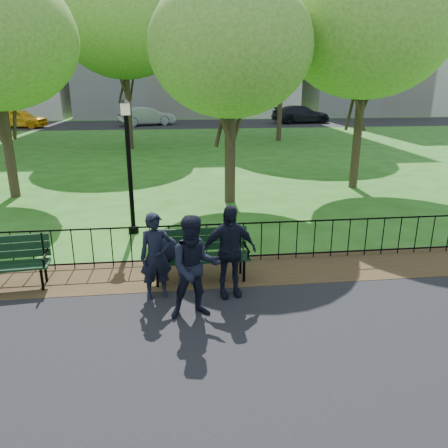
{
  "coord_description": "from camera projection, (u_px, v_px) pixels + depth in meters",
  "views": [
    {
      "loc": [
        -0.08,
        -6.79,
        3.78
      ],
      "look_at": [
        0.92,
        1.5,
        1.05
      ],
      "focal_mm": 35.0,
      "sensor_mm": 36.0,
      "label": 1
    }
  ],
  "objects": [
    {
      "name": "tree_far_e",
      "position": [
        284.0,
        9.0,
        26.8
      ],
      "size": [
        8.3,
        8.3,
        11.57
      ],
      "color": "#2D2116",
      "rests_on": "ground"
    },
    {
      "name": "far_street",
      "position": [
        171.0,
        124.0,
        40.62
      ],
      "size": [
        70.0,
        9.0,
        0.01
      ],
      "primitive_type": "cube",
      "color": "black",
      "rests_on": "ground"
    },
    {
      "name": "tree_near_e",
      "position": [
        230.0,
        47.0,
        12.96
      ],
      "size": [
        4.92,
        4.92,
        6.86
      ],
      "color": "#2D2116",
      "rests_on": "ground"
    },
    {
      "name": "ground",
      "position": [
        182.0,
        310.0,
        7.59
      ],
      "size": [
        120.0,
        120.0,
        0.0
      ],
      "primitive_type": "plane",
      "color": "#2B5A17"
    },
    {
      "name": "sedan_silver",
      "position": [
        147.0,
        116.0,
        39.19
      ],
      "size": [
        5.2,
        3.25,
        1.62
      ],
      "primitive_type": "imported",
      "rotation": [
        0.0,
        0.0,
        1.91
      ],
      "color": "#96989D",
      "rests_on": "far_street"
    },
    {
      "name": "person_left",
      "position": [
        156.0,
        256.0,
        7.79
      ],
      "size": [
        0.64,
        0.47,
        1.59
      ],
      "primitive_type": "imported",
      "rotation": [
        0.0,
        0.0,
        0.17
      ],
      "color": "black",
      "rests_on": "asphalt_path"
    },
    {
      "name": "person_right",
      "position": [
        229.0,
        251.0,
        7.84
      ],
      "size": [
        1.06,
        0.55,
        1.72
      ],
      "primitive_type": "imported",
      "rotation": [
        0.0,
        0.0,
        0.14
      ],
      "color": "black",
      "rests_on": "asphalt_path"
    },
    {
      "name": "apartment_east",
      "position": [
        386.0,
        9.0,
        52.12
      ],
      "size": [
        20.0,
        15.0,
        24.0
      ],
      "primitive_type": "cube",
      "color": "beige",
      "rests_on": "ground"
    },
    {
      "name": "taxi",
      "position": [
        20.0,
        118.0,
        37.22
      ],
      "size": [
        4.9,
        2.9,
        1.56
      ],
      "primitive_type": "imported",
      "rotation": [
        0.0,
        0.0,
        1.33
      ],
      "color": "yellow",
      "rests_on": "far_street"
    },
    {
      "name": "iron_fence",
      "position": [
        179.0,
        243.0,
        9.32
      ],
      "size": [
        24.06,
        0.06,
        1.0
      ],
      "color": "black",
      "rests_on": "ground"
    },
    {
      "name": "person_mid",
      "position": [
        195.0,
        267.0,
        7.12
      ],
      "size": [
        0.9,
        0.54,
        1.76
      ],
      "primitive_type": "imported",
      "rotation": [
        0.0,
        0.0,
        0.12
      ],
      "color": "black",
      "rests_on": "asphalt_path"
    },
    {
      "name": "tree_mid_e",
      "position": [
        368.0,
        24.0,
        14.65
      ],
      "size": [
        5.81,
        5.81,
        8.09
      ],
      "color": "#2D2116",
      "rests_on": "ground"
    },
    {
      "name": "tree_far_c",
      "position": [
        123.0,
        21.0,
        23.61
      ],
      "size": [
        7.11,
        7.11,
        9.91
      ],
      "color": "#2D2116",
      "rests_on": "ground"
    },
    {
      "name": "sedan_dark",
      "position": [
        301.0,
        114.0,
        41.43
      ],
      "size": [
        5.81,
        2.9,
        1.62
      ],
      "primitive_type": "imported",
      "rotation": [
        0.0,
        0.0,
        1.69
      ],
      "color": "black",
      "rests_on": "far_street"
    },
    {
      "name": "dirt_strip",
      "position": [
        180.0,
        273.0,
        9.0
      ],
      "size": [
        60.0,
        1.6,
        0.01
      ],
      "primitive_type": "cube",
      "color": "#312214",
      "rests_on": "ground"
    },
    {
      "name": "park_bench_main",
      "position": [
        185.0,
        249.0,
        8.46
      ],
      "size": [
        1.95,
        0.64,
        1.1
      ],
      "rotation": [
        0.0,
        0.0,
        0.02
      ],
      "color": "black",
      "rests_on": "ground"
    },
    {
      "name": "lamppost",
      "position": [
        129.0,
        163.0,
        10.9
      ],
      "size": [
        0.31,
        0.31,
        3.4
      ],
      "color": "black",
      "rests_on": "ground"
    }
  ]
}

